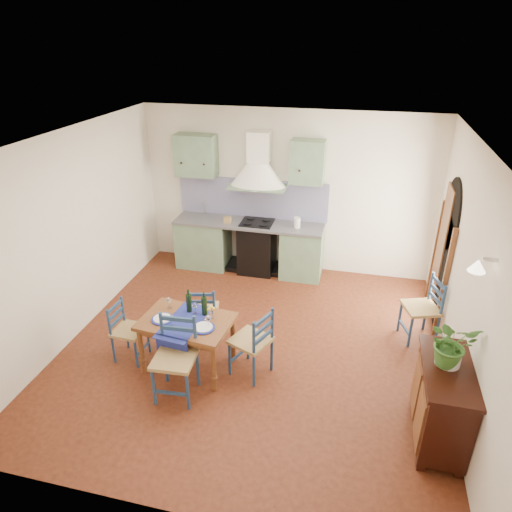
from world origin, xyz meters
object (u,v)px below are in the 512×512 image
Objects in this scene: potted_plant at (452,344)px; chair_near at (176,358)px; dining_table at (187,326)px; sideboard at (442,401)px.

chair_near is at bearing -178.64° from potted_plant.
dining_table is 1.17× the size of chair_near.
potted_plant reaches higher than dining_table.
chair_near is 0.96× the size of sideboard.
dining_table is 1.12× the size of sideboard.
chair_near is (0.04, -0.49, -0.11)m from dining_table.
chair_near is 2.91m from sideboard.
potted_plant reaches higher than sideboard.
potted_plant is at bearing 104.00° from sideboard.
dining_table is 2.40× the size of potted_plant.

